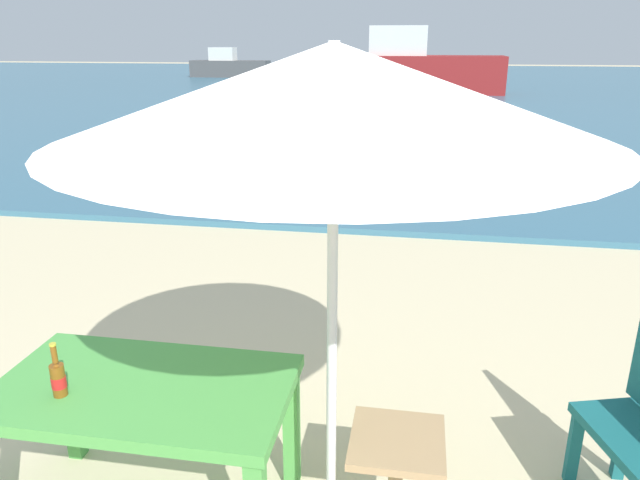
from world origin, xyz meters
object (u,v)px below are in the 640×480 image
object	(u,v)px
side_table_wood	(396,471)
boat_tanker	(411,69)
swimmer_person	(472,174)
boat_cargo_ship	(229,66)
picnic_table_green	(145,404)
patio_umbrella	(334,93)
beer_bottle_amber	(58,377)

from	to	relation	value
side_table_wood	boat_tanker	bearing A→B (deg)	91.28
swimmer_person	boat_tanker	world-z (taller)	boat_tanker
swimmer_person	boat_cargo_ship	distance (m)	29.92
picnic_table_green	patio_umbrella	size ratio (longest dim) A/B	0.61
swimmer_person	boat_tanker	xyz separation A→B (m)	(-1.43, 17.37, 0.84)
patio_umbrella	boat_tanker	distance (m)	24.84
beer_bottle_amber	boat_tanker	size ratio (longest dim) A/B	0.03
beer_bottle_amber	patio_umbrella	size ratio (longest dim) A/B	0.12
beer_bottle_amber	boat_cargo_ship	distance (m)	36.11
beer_bottle_amber	side_table_wood	distance (m)	1.63
patio_umbrella	boat_tanker	world-z (taller)	boat_tanker
picnic_table_green	side_table_wood	world-z (taller)	picnic_table_green
swimmer_person	patio_umbrella	bearing A→B (deg)	-98.95
beer_bottle_amber	picnic_table_green	bearing A→B (deg)	23.99
patio_umbrella	swimmer_person	world-z (taller)	patio_umbrella
picnic_table_green	boat_tanker	xyz separation A→B (m)	(0.65, 24.77, 0.43)
side_table_wood	picnic_table_green	bearing A→B (deg)	-175.45
beer_bottle_amber	patio_umbrella	bearing A→B (deg)	4.88
boat_tanker	side_table_wood	bearing A→B (deg)	-88.72
side_table_wood	boat_tanker	size ratio (longest dim) A/B	0.07
swimmer_person	boat_tanker	distance (m)	17.44
patio_umbrella	side_table_wood	distance (m)	1.79
boat_cargo_ship	beer_bottle_amber	bearing A→B (deg)	-73.13
picnic_table_green	swimmer_person	bearing A→B (deg)	74.29
side_table_wood	beer_bottle_amber	bearing A→B (deg)	-171.02
picnic_table_green	swimmer_person	distance (m)	7.71
picnic_table_green	swimmer_person	xyz separation A→B (m)	(2.08, 7.41, -0.41)
beer_bottle_amber	side_table_wood	xyz separation A→B (m)	(1.53, 0.24, -0.50)
boat_tanker	patio_umbrella	bearing A→B (deg)	-89.40
beer_bottle_amber	boat_cargo_ship	bearing A→B (deg)	106.87
beer_bottle_amber	boat_cargo_ship	size ratio (longest dim) A/B	0.05
patio_umbrella	boat_cargo_ship	distance (m)	36.41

